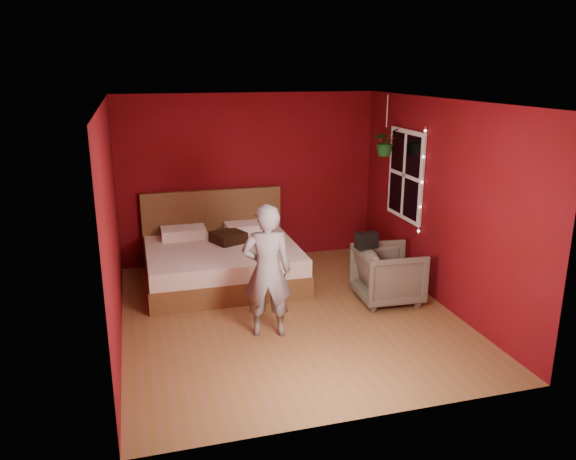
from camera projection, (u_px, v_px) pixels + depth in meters
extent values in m
plane|color=brown|center=(288.00, 314.00, 6.99)|extent=(4.50, 4.50, 0.00)
cube|color=maroon|center=(249.00, 178.00, 8.71)|extent=(4.00, 0.02, 2.60)
cube|color=maroon|center=(364.00, 281.00, 4.54)|extent=(4.00, 0.02, 2.60)
cube|color=maroon|center=(111.00, 226.00, 6.11)|extent=(0.02, 4.50, 2.60)
cube|color=maroon|center=(440.00, 203.00, 7.14)|extent=(0.02, 4.50, 2.60)
cube|color=white|center=(288.00, 100.00, 6.26)|extent=(4.00, 4.50, 0.02)
cube|color=white|center=(406.00, 175.00, 7.91)|extent=(0.04, 0.97, 1.27)
cube|color=black|center=(405.00, 175.00, 7.91)|extent=(0.02, 0.85, 1.15)
cube|color=white|center=(404.00, 175.00, 7.90)|extent=(0.03, 0.05, 1.15)
cube|color=white|center=(404.00, 175.00, 7.90)|extent=(0.03, 0.85, 0.05)
cylinder|color=silver|center=(422.00, 182.00, 7.42)|extent=(0.01, 0.01, 1.45)
sphere|color=#FFF2CC|center=(419.00, 231.00, 7.61)|extent=(0.04, 0.04, 0.04)
sphere|color=#FFF2CC|center=(420.00, 207.00, 7.51)|extent=(0.04, 0.04, 0.04)
sphere|color=#FFF2CC|center=(422.00, 182.00, 7.42)|extent=(0.04, 0.04, 0.04)
sphere|color=#FFF2CC|center=(424.00, 157.00, 7.32)|extent=(0.04, 0.04, 0.04)
sphere|color=#FFF2CC|center=(425.00, 131.00, 7.23)|extent=(0.04, 0.04, 0.04)
cube|color=brown|center=(223.00, 272.00, 7.99)|extent=(2.13, 1.81, 0.30)
cube|color=white|center=(222.00, 255.00, 7.91)|extent=(2.09, 1.77, 0.23)
cube|color=brown|center=(213.00, 227.00, 8.66)|extent=(2.13, 0.09, 1.17)
cube|color=white|center=(183.00, 233.00, 8.30)|extent=(0.64, 0.40, 0.15)
cube|color=white|center=(247.00, 228.00, 8.54)|extent=(0.64, 0.40, 0.15)
imported|color=gray|center=(267.00, 271.00, 6.27)|extent=(0.63, 0.48, 1.54)
imported|color=#565244|center=(388.00, 274.00, 7.31)|extent=(0.84, 0.82, 0.73)
cube|color=black|center=(366.00, 240.00, 7.18)|extent=(0.29, 0.15, 0.20)
cube|color=black|center=(228.00, 237.00, 8.08)|extent=(0.55, 0.55, 0.15)
cylinder|color=silver|center=(387.00, 111.00, 7.80)|extent=(0.01, 0.01, 0.45)
imported|color=#175219|center=(386.00, 142.00, 7.92)|extent=(0.41, 0.37, 0.40)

